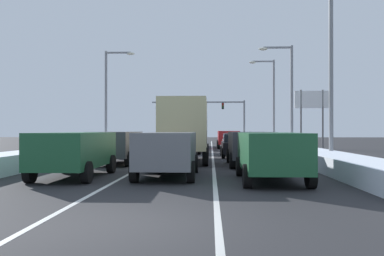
{
  "coord_description": "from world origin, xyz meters",
  "views": [
    {
      "loc": [
        1.56,
        -7.86,
        1.77
      ],
      "look_at": [
        -0.66,
        42.46,
        2.0
      ],
      "focal_mm": 39.39,
      "sensor_mm": 36.0,
      "label": 1
    }
  ],
  "objects_px": {
    "sedan_maroon_center_lane_fourth": "(195,141)",
    "street_lamp_right_far": "(271,95)",
    "sedan_black_left_lane_third": "(134,145)",
    "street_lamp_right_near": "(325,56)",
    "suv_green_right_lane_nearest": "(271,152)",
    "sedan_red_left_lane_fifth": "(159,140)",
    "suv_charcoal_right_lane_second": "(250,145)",
    "suv_charcoal_left_lane_second": "(116,144)",
    "sedan_silver_right_lane_fourth": "(235,142)",
    "box_truck_center_lane_second": "(185,128)",
    "traffic_light_gantry": "(209,109)",
    "sedan_tan_center_lane_third": "(188,143)",
    "street_lamp_left_mid": "(110,91)",
    "street_lamp_right_mid": "(287,89)",
    "sedan_black_right_lane_third": "(236,145)",
    "sedan_silver_left_lane_fourth": "(147,143)",
    "suv_gray_center_lane_nearest": "(168,150)",
    "suv_green_left_lane_nearest": "(75,150)",
    "suv_navy_center_lane_fifth": "(196,137)",
    "suv_red_right_lane_fifth": "(228,138)",
    "roadside_sign_right": "(312,106)"
  },
  "relations": [
    {
      "from": "suv_gray_center_lane_nearest",
      "to": "box_truck_center_lane_second",
      "type": "bearing_deg",
      "value": 88.2
    },
    {
      "from": "sedan_silver_right_lane_fourth",
      "to": "street_lamp_right_far",
      "type": "height_order",
      "value": "street_lamp_right_far"
    },
    {
      "from": "suv_charcoal_right_lane_second",
      "to": "suv_charcoal_left_lane_second",
      "type": "distance_m",
      "value": 6.9
    },
    {
      "from": "suv_green_right_lane_nearest",
      "to": "street_lamp_right_far",
      "type": "distance_m",
      "value": 30.0
    },
    {
      "from": "sedan_black_right_lane_third",
      "to": "sedan_silver_left_lane_fourth",
      "type": "relative_size",
      "value": 1.0
    },
    {
      "from": "street_lamp_left_mid",
      "to": "roadside_sign_right",
      "type": "distance_m",
      "value": 18.51
    },
    {
      "from": "sedan_silver_right_lane_fourth",
      "to": "box_truck_center_lane_second",
      "type": "xyz_separation_m",
      "value": [
        -3.33,
        -11.23,
        1.14
      ]
    },
    {
      "from": "suv_charcoal_right_lane_second",
      "to": "suv_gray_center_lane_nearest",
      "type": "distance_m",
      "value": 6.24
    },
    {
      "from": "sedan_tan_center_lane_third",
      "to": "street_lamp_left_mid",
      "type": "bearing_deg",
      "value": 145.66
    },
    {
      "from": "suv_charcoal_right_lane_second",
      "to": "street_lamp_right_near",
      "type": "xyz_separation_m",
      "value": [
        3.88,
        0.88,
        4.53
      ]
    },
    {
      "from": "suv_green_left_lane_nearest",
      "to": "street_lamp_right_mid",
      "type": "relative_size",
      "value": 0.59
    },
    {
      "from": "suv_charcoal_right_lane_second",
      "to": "sedan_silver_left_lane_fourth",
      "type": "distance_m",
      "value": 14.07
    },
    {
      "from": "street_lamp_right_near",
      "to": "street_lamp_left_mid",
      "type": "xyz_separation_m",
      "value": [
        -14.68,
        14.9,
        -0.37
      ]
    },
    {
      "from": "suv_green_right_lane_nearest",
      "to": "suv_gray_center_lane_nearest",
      "type": "xyz_separation_m",
      "value": [
        -3.68,
        1.21,
        0.0
      ]
    },
    {
      "from": "sedan_maroon_center_lane_fourth",
      "to": "street_lamp_right_far",
      "type": "height_order",
      "value": "street_lamp_right_far"
    },
    {
      "from": "sedan_black_right_lane_third",
      "to": "box_truck_center_lane_second",
      "type": "xyz_separation_m",
      "value": [
        -3.05,
        -4.64,
        1.14
      ]
    },
    {
      "from": "sedan_black_right_lane_third",
      "to": "traffic_light_gantry",
      "type": "height_order",
      "value": "traffic_light_gantry"
    },
    {
      "from": "street_lamp_left_mid",
      "to": "suv_charcoal_left_lane_second",
      "type": "bearing_deg",
      "value": -75.15
    },
    {
      "from": "suv_charcoal_right_lane_second",
      "to": "sedan_maroon_center_lane_fourth",
      "type": "bearing_deg",
      "value": 101.03
    },
    {
      "from": "suv_red_right_lane_fifth",
      "to": "sedan_silver_left_lane_fourth",
      "type": "bearing_deg",
      "value": -130.83
    },
    {
      "from": "sedan_silver_left_lane_fourth",
      "to": "street_lamp_right_mid",
      "type": "xyz_separation_m",
      "value": [
        10.96,
        -0.23,
        4.2
      ]
    },
    {
      "from": "traffic_light_gantry",
      "to": "street_lamp_right_near",
      "type": "bearing_deg",
      "value": -81.69
    },
    {
      "from": "sedan_black_left_lane_third",
      "to": "street_lamp_right_near",
      "type": "height_order",
      "value": "street_lamp_right_near"
    },
    {
      "from": "sedan_black_left_lane_third",
      "to": "sedan_red_left_lane_fifth",
      "type": "xyz_separation_m",
      "value": [
        0.15,
        12.42,
        0.0
      ]
    },
    {
      "from": "sedan_black_right_lane_third",
      "to": "roadside_sign_right",
      "type": "distance_m",
      "value": 14.52
    },
    {
      "from": "suv_red_right_lane_fifth",
      "to": "sedan_maroon_center_lane_fourth",
      "type": "height_order",
      "value": "suv_red_right_lane_fifth"
    },
    {
      "from": "suv_green_left_lane_nearest",
      "to": "sedan_black_left_lane_third",
      "type": "xyz_separation_m",
      "value": [
        0.0,
        12.11,
        -0.25
      ]
    },
    {
      "from": "sedan_silver_right_lane_fourth",
      "to": "street_lamp_right_far",
      "type": "relative_size",
      "value": 0.5
    },
    {
      "from": "suv_charcoal_right_lane_second",
      "to": "suv_red_right_lane_fifth",
      "type": "bearing_deg",
      "value": 90.68
    },
    {
      "from": "suv_charcoal_left_lane_second",
      "to": "street_lamp_right_near",
      "type": "bearing_deg",
      "value": 0.17
    },
    {
      "from": "box_truck_center_lane_second",
      "to": "roadside_sign_right",
      "type": "height_order",
      "value": "roadside_sign_right"
    },
    {
      "from": "suv_charcoal_right_lane_second",
      "to": "suv_green_left_lane_nearest",
      "type": "bearing_deg",
      "value": -141.92
    },
    {
      "from": "street_lamp_left_mid",
      "to": "sedan_silver_left_lane_fourth",
      "type": "bearing_deg",
      "value": -43.18
    },
    {
      "from": "suv_green_right_lane_nearest",
      "to": "street_lamp_left_mid",
      "type": "height_order",
      "value": "street_lamp_left_mid"
    },
    {
      "from": "suv_navy_center_lane_fifth",
      "to": "suv_green_left_lane_nearest",
      "type": "bearing_deg",
      "value": -96.76
    },
    {
      "from": "sedan_tan_center_lane_third",
      "to": "sedan_red_left_lane_fifth",
      "type": "xyz_separation_m",
      "value": [
        -3.17,
        8.18,
        0.0
      ]
    },
    {
      "from": "sedan_tan_center_lane_third",
      "to": "street_lamp_right_far",
      "type": "bearing_deg",
      "value": 56.91
    },
    {
      "from": "sedan_tan_center_lane_third",
      "to": "sedan_maroon_center_lane_fourth",
      "type": "height_order",
      "value": "same"
    },
    {
      "from": "suv_charcoal_right_lane_second",
      "to": "sedan_black_right_lane_third",
      "type": "xyz_separation_m",
      "value": [
        -0.27,
        6.77,
        -0.25
      ]
    },
    {
      "from": "sedan_black_right_lane_third",
      "to": "sedan_black_left_lane_third",
      "type": "distance_m",
      "value": 6.7
    },
    {
      "from": "sedan_tan_center_lane_third",
      "to": "sedan_maroon_center_lane_fourth",
      "type": "xyz_separation_m",
      "value": [
        0.35,
        6.05,
        0.0
      ]
    },
    {
      "from": "suv_navy_center_lane_fifth",
      "to": "street_lamp_right_far",
      "type": "distance_m",
      "value": 8.94
    },
    {
      "from": "suv_green_right_lane_nearest",
      "to": "suv_red_right_lane_fifth",
      "type": "xyz_separation_m",
      "value": [
        -0.36,
        26.35,
        0.0
      ]
    },
    {
      "from": "sedan_silver_right_lane_fourth",
      "to": "sedan_red_left_lane_fifth",
      "type": "relative_size",
      "value": 1.0
    },
    {
      "from": "suv_charcoal_right_lane_second",
      "to": "street_lamp_left_mid",
      "type": "height_order",
      "value": "street_lamp_left_mid"
    },
    {
      "from": "suv_charcoal_left_lane_second",
      "to": "street_lamp_right_mid",
      "type": "distance_m",
      "value": 16.01
    },
    {
      "from": "traffic_light_gantry",
      "to": "street_lamp_right_far",
      "type": "bearing_deg",
      "value": -71.55
    },
    {
      "from": "sedan_maroon_center_lane_fourth",
      "to": "street_lamp_right_far",
      "type": "distance_m",
      "value": 10.76
    },
    {
      "from": "street_lamp_right_near",
      "to": "street_lamp_left_mid",
      "type": "relative_size",
      "value": 1.08
    },
    {
      "from": "sedan_black_left_lane_third",
      "to": "street_lamp_right_mid",
      "type": "distance_m",
      "value": 12.87
    }
  ]
}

